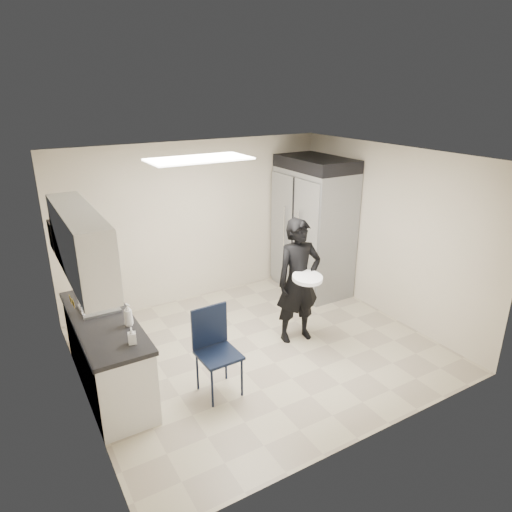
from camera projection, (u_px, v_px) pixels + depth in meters
floor at (259, 349)px, 6.24m from camera, size 4.50×4.50×0.00m
ceiling at (260, 157)px, 5.33m from camera, size 4.50×4.50×0.00m
back_wall at (196, 222)px, 7.40m from camera, size 4.50×0.00×4.50m
left_wall at (73, 300)px, 4.72m from camera, size 0.00×4.00×4.00m
right_wall at (388, 233)px, 6.86m from camera, size 0.00×4.00×4.00m
ceiling_panel at (199, 159)px, 5.38m from camera, size 1.20×0.60×0.02m
lower_counter at (108, 355)px, 5.33m from camera, size 0.60×1.90×0.86m
countertop at (103, 320)px, 5.17m from camera, size 0.64×1.95×0.05m
sink at (100, 312)px, 5.39m from camera, size 0.42×0.40×0.14m
faucet at (81, 305)px, 5.24m from camera, size 0.02×0.02×0.24m
upper_cabinets at (80, 244)px, 4.78m from camera, size 0.35×1.80×0.75m
towel_dispenser at (59, 235)px, 5.75m from camera, size 0.22×0.30×0.35m
notice_sticker_left at (73, 303)px, 4.83m from camera, size 0.00×0.12×0.07m
notice_sticker_right at (70, 299)px, 5.01m from camera, size 0.00×0.12×0.07m
commercial_fridge at (313, 231)px, 7.77m from camera, size 0.80×1.35×2.10m
fridge_compressor at (316, 163)px, 7.37m from camera, size 0.80×1.35×0.20m
folding_chair at (219, 355)px, 5.19m from camera, size 0.46×0.46×1.01m
man_tuxedo at (298, 281)px, 6.22m from camera, size 0.70×0.52×1.76m
bucket_lid at (307, 278)px, 5.95m from camera, size 0.45×0.45×0.05m
soap_bottle_a at (128, 315)px, 4.97m from camera, size 0.13×0.13×0.26m
soap_bottle_b at (132, 336)px, 4.63m from camera, size 0.10×0.10×0.18m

